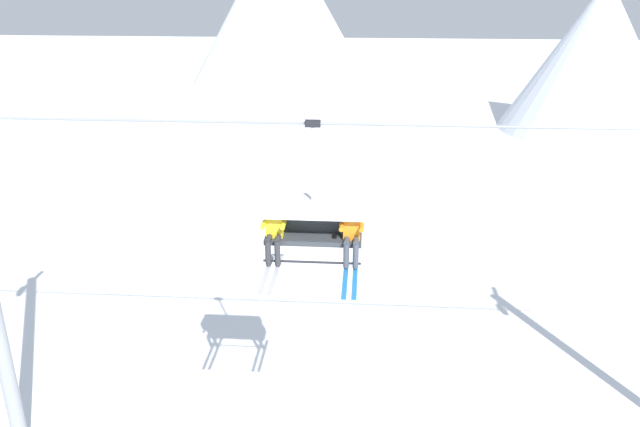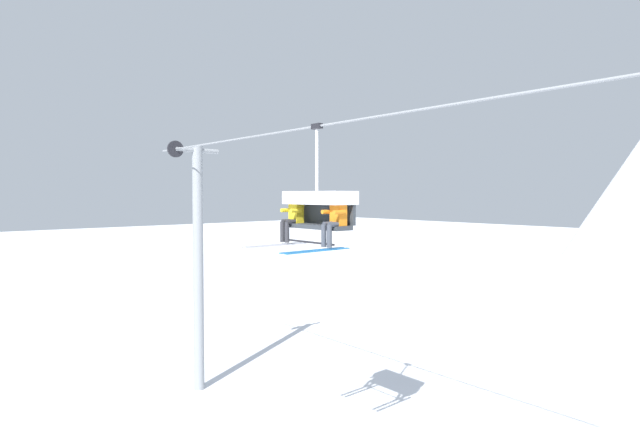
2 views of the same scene
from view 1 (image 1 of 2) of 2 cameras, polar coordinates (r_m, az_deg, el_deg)
name	(u,v)px [view 1 (image 1 of 2)]	position (r m, az deg, el deg)	size (l,w,h in m)	color
mountain_peak_west	(280,3)	(66.44, -3.72, 18.67)	(18.39, 18.39, 15.75)	white
mountain_peak_central	(597,57)	(49.18, 24.00, 12.98)	(12.62, 12.62, 10.58)	silver
lift_cable	(387,125)	(11.21, 6.12, 8.07)	(19.31, 0.05, 0.05)	gray
chairlift_chair	(313,213)	(11.83, -0.60, 0.06)	(1.89, 0.74, 2.67)	#33383D
skier_yellow	(274,231)	(11.82, -4.24, -1.60)	(0.46, 1.70, 1.23)	yellow
skier_orange	(352,233)	(11.70, 2.91, -1.82)	(0.46, 1.70, 1.23)	orange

